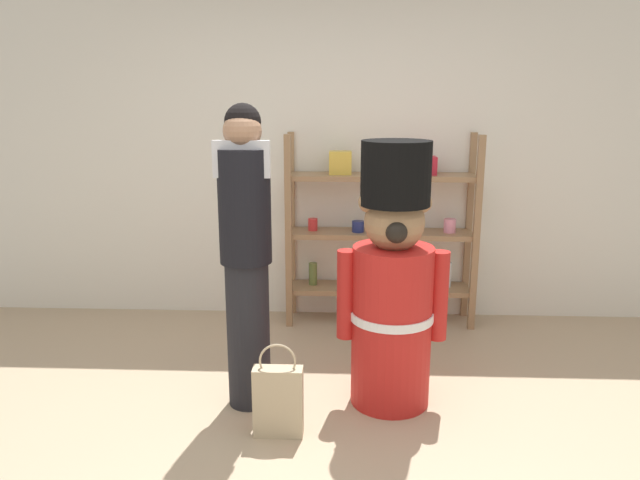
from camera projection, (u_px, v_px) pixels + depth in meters
ground_plane at (314, 463)px, 2.99m from camera, size 6.40×6.40×0.00m
back_wall at (328, 158)px, 4.82m from camera, size 6.40×0.12×2.60m
merchandise_shelf at (381, 228)px, 4.72m from camera, size 1.49×0.35×1.51m
teddy_bear_guard at (393, 287)px, 3.44m from camera, size 0.64×0.48×1.56m
person_shopper at (246, 251)px, 3.37m from camera, size 0.31×0.29×1.76m
shopping_bag at (278, 400)px, 3.20m from camera, size 0.27×0.10×0.53m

